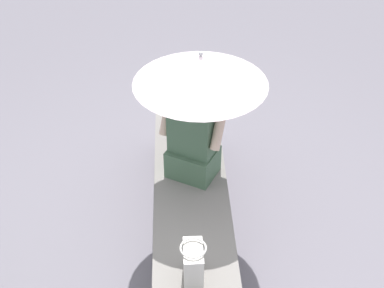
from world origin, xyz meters
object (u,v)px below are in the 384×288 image
at_px(handbag_black, 193,263).
at_px(parasol, 201,70).
at_px(person_seated, 193,131).
at_px(tote_bag_canvas, 189,110).

bearing_deg(handbag_black, parasol, 174.80).
height_order(person_seated, parasol, parasol).
bearing_deg(handbag_black, tote_bag_canvas, 178.76).
relative_size(handbag_black, tote_bag_canvas, 0.74).
distance_m(person_seated, handbag_black, 1.01).
relative_size(person_seated, handbag_black, 3.29).
xyz_separation_m(handbag_black, tote_bag_canvas, (-1.56, 0.03, 0.05)).
distance_m(person_seated, tote_bag_canvas, 0.62).
relative_size(person_seated, tote_bag_canvas, 2.42).
height_order(person_seated, handbag_black, person_seated).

